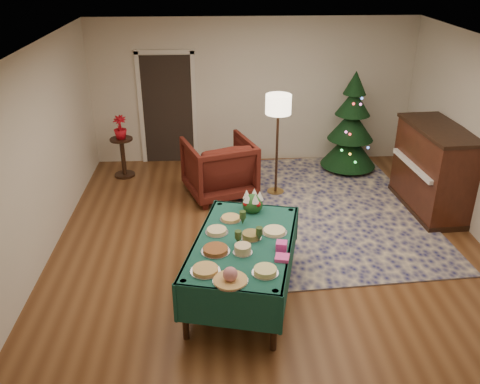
{
  "coord_description": "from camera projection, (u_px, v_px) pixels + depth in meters",
  "views": [
    {
      "loc": [
        -0.72,
        -5.83,
        3.78
      ],
      "look_at": [
        -0.42,
        0.04,
        0.95
      ],
      "focal_mm": 38.0,
      "sensor_mm": 36.0,
      "label": 1
    }
  ],
  "objects": [
    {
      "name": "piano",
      "position": [
        433.0,
        170.0,
        7.87
      ],
      "size": [
        0.84,
        1.62,
        1.36
      ],
      "color": "black",
      "rests_on": "ground"
    },
    {
      "name": "potted_plant",
      "position": [
        120.0,
        132.0,
        8.96
      ],
      "size": [
        0.23,
        0.41,
        0.23
      ],
      "primitive_type": "imported",
      "color": "#B60D18",
      "rests_on": "side_table"
    },
    {
      "name": "room_shell",
      "position": [
        273.0,
        163.0,
        6.34
      ],
      "size": [
        7.0,
        7.0,
        7.0
      ],
      "color": "#593319",
      "rests_on": "ground"
    },
    {
      "name": "buffet_table",
      "position": [
        243.0,
        252.0,
        5.88
      ],
      "size": [
        1.53,
        2.12,
        0.75
      ],
      "color": "black",
      "rests_on": "ground"
    },
    {
      "name": "gift_box",
      "position": [
        281.0,
        246.0,
        5.63
      ],
      "size": [
        0.14,
        0.14,
        0.1
      ],
      "primitive_type": "cube",
      "rotation": [
        0.0,
        0.0,
        -0.23
      ],
      "color": "#F042AE",
      "rests_on": "buffet_table"
    },
    {
      "name": "platter_2",
      "position": [
        265.0,
        271.0,
        5.23
      ],
      "size": [
        0.28,
        0.28,
        0.06
      ],
      "color": "silver",
      "rests_on": "buffet_table"
    },
    {
      "name": "platter_1",
      "position": [
        230.0,
        276.0,
        5.09
      ],
      "size": [
        0.36,
        0.36,
        0.16
      ],
      "color": "silver",
      "rests_on": "buffet_table"
    },
    {
      "name": "christmas_tree",
      "position": [
        351.0,
        127.0,
        9.25
      ],
      "size": [
        1.24,
        1.24,
        1.86
      ],
      "color": "black",
      "rests_on": "ground"
    },
    {
      "name": "doorway",
      "position": [
        168.0,
        107.0,
        9.5
      ],
      "size": [
        1.08,
        0.04,
        2.16
      ],
      "color": "black",
      "rests_on": "ground"
    },
    {
      "name": "rug",
      "position": [
        317.0,
        208.0,
        8.14
      ],
      "size": [
        3.51,
        4.43,
        0.02
      ],
      "primitive_type": "cube",
      "rotation": [
        0.0,
        0.0,
        0.08
      ],
      "color": "#13174A",
      "rests_on": "ground"
    },
    {
      "name": "platter_7",
      "position": [
        274.0,
        231.0,
        5.98
      ],
      "size": [
        0.3,
        0.3,
        0.04
      ],
      "color": "silver",
      "rests_on": "buffet_table"
    },
    {
      "name": "platter_8",
      "position": [
        231.0,
        218.0,
        6.26
      ],
      "size": [
        0.27,
        0.27,
        0.04
      ],
      "color": "silver",
      "rests_on": "buffet_table"
    },
    {
      "name": "napkin_stack",
      "position": [
        282.0,
        258.0,
        5.47
      ],
      "size": [
        0.18,
        0.18,
        0.04
      ],
      "primitive_type": "cube",
      "rotation": [
        0.0,
        0.0,
        -0.23
      ],
      "color": "#F644A3",
      "rests_on": "buffet_table"
    },
    {
      "name": "platter_4",
      "position": [
        243.0,
        249.0,
        5.57
      ],
      "size": [
        0.22,
        0.22,
        0.1
      ],
      "color": "silver",
      "rests_on": "buffet_table"
    },
    {
      "name": "goblet_0",
      "position": [
        243.0,
        217.0,
        6.13
      ],
      "size": [
        0.08,
        0.08,
        0.17
      ],
      "color": "#2D471E",
      "rests_on": "buffet_table"
    },
    {
      "name": "centerpiece",
      "position": [
        253.0,
        202.0,
        6.43
      ],
      "size": [
        0.27,
        0.27,
        0.31
      ],
      "color": "#1E4C1E",
      "rests_on": "buffet_table"
    },
    {
      "name": "platter_0",
      "position": [
        205.0,
        270.0,
        5.26
      ],
      "size": [
        0.32,
        0.32,
        0.05
      ],
      "color": "silver",
      "rests_on": "buffet_table"
    },
    {
      "name": "platter_5",
      "position": [
        217.0,
        231.0,
        5.98
      ],
      "size": [
        0.27,
        0.27,
        0.05
      ],
      "color": "silver",
      "rests_on": "buffet_table"
    },
    {
      "name": "floor_lamp",
      "position": [
        278.0,
        111.0,
        8.07
      ],
      "size": [
        0.41,
        0.41,
        1.7
      ],
      "color": "#A57F3F",
      "rests_on": "ground"
    },
    {
      "name": "platter_6",
      "position": [
        251.0,
        236.0,
        5.86
      ],
      "size": [
        0.24,
        0.24,
        0.07
      ],
      "color": "silver",
      "rests_on": "buffet_table"
    },
    {
      "name": "goblet_1",
      "position": [
        259.0,
        234.0,
        5.78
      ],
      "size": [
        0.08,
        0.08,
        0.17
      ],
      "color": "#2D471E",
      "rests_on": "buffet_table"
    },
    {
      "name": "goblet_2",
      "position": [
        238.0,
        237.0,
        5.71
      ],
      "size": [
        0.08,
        0.08,
        0.17
      ],
      "color": "#2D471E",
      "rests_on": "buffet_table"
    },
    {
      "name": "side_table",
      "position": [
        123.0,
        158.0,
        9.18
      ],
      "size": [
        0.4,
        0.4,
        0.72
      ],
      "color": "black",
      "rests_on": "ground"
    },
    {
      "name": "platter_3",
      "position": [
        216.0,
        250.0,
        5.6
      ],
      "size": [
        0.32,
        0.32,
        0.05
      ],
      "color": "silver",
      "rests_on": "buffet_table"
    },
    {
      "name": "armchair",
      "position": [
        219.0,
        165.0,
        8.39
      ],
      "size": [
        1.3,
        1.26,
        1.07
      ],
      "primitive_type": "imported",
      "rotation": [
        0.0,
        0.0,
        3.47
      ],
      "color": "#4A160F",
      "rests_on": "ground"
    }
  ]
}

